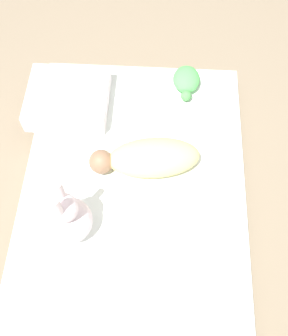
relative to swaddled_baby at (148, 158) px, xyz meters
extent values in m
plane|color=#7A6B56|center=(0.09, -0.06, -0.20)|extent=(12.00, 12.00, 0.00)
cube|color=white|center=(0.09, -0.06, -0.13)|extent=(1.40, 1.02, 0.13)
ellipsoid|color=#EFDB7F|center=(0.00, 0.03, 0.00)|extent=(0.25, 0.44, 0.14)
sphere|color=#89664C|center=(0.03, -0.21, -0.01)|extent=(0.11, 0.11, 0.11)
cube|color=white|center=(-0.33, -0.42, -0.02)|extent=(0.35, 0.40, 0.10)
sphere|color=silver|center=(0.33, -0.31, 0.03)|extent=(0.20, 0.20, 0.20)
sphere|color=silver|center=(0.33, -0.31, 0.17)|extent=(0.12, 0.12, 0.12)
cylinder|color=silver|center=(0.30, -0.31, 0.26)|extent=(0.03, 0.03, 0.11)
cylinder|color=silver|center=(0.36, -0.31, 0.26)|extent=(0.03, 0.03, 0.11)
ellipsoid|color=#51B756|center=(-0.50, 0.18, -0.02)|extent=(0.17, 0.14, 0.09)
sphere|color=#4C934C|center=(-0.39, 0.18, -0.03)|extent=(0.06, 0.06, 0.06)
camera|label=1|loc=(0.89, 0.03, 1.56)|focal=42.00mm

